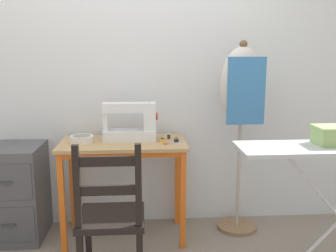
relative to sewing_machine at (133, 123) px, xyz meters
The scene contains 13 objects.
ground_plane 0.95m from the sewing_machine, 103.77° to the right, with size 14.00×14.00×0.00m, color gray.
wall_back 0.47m from the sewing_machine, 104.63° to the left, with size 10.00×0.05×2.55m.
sewing_table 0.27m from the sewing_machine, 142.87° to the right, with size 0.94×0.49×0.77m.
sewing_machine is the anchor object (origin of this frame).
fabric_bowl 0.39m from the sewing_machine, behind, with size 0.17×0.17×0.05m.
scissors 0.34m from the sewing_machine, 27.24° to the right, with size 0.15×0.05×0.01m.
thread_spool_near_machine 0.27m from the sewing_machine, 22.35° to the right, with size 0.04×0.04×0.03m.
thread_spool_mid_table 0.30m from the sewing_machine, ahead, with size 0.03×0.03×0.04m.
thread_spool_far_edge 0.36m from the sewing_machine, 15.25° to the right, with size 0.04×0.04×0.03m.
wooden_chair 0.82m from the sewing_machine, 100.39° to the right, with size 0.40×0.38×0.93m.
filing_cabinet 1.04m from the sewing_machine, behind, with size 0.40×0.47×0.73m.
dress_form 0.86m from the sewing_machine, ahead, with size 0.33×0.32×1.51m.
storage_box 1.38m from the sewing_machine, 31.57° to the right, with size 0.18×0.17×0.11m.
Camera 1 is at (0.15, -2.50, 1.42)m, focal length 40.00 mm.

